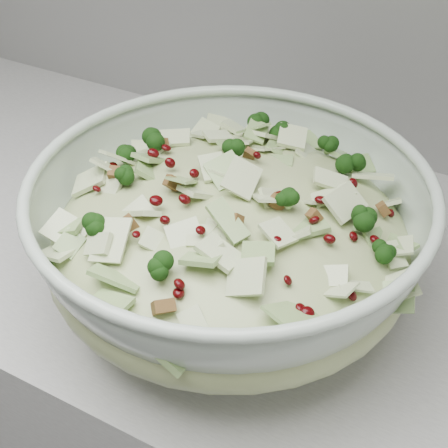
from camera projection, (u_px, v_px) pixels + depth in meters
name	position (u px, v px, depth m)	size (l,w,h in m)	color
counter	(100.00, 373.00, 1.18)	(3.60, 0.60, 0.90)	#B1B1AC
mixing_bowl	(230.00, 239.00, 0.66)	(0.52, 0.52, 0.17)	#ACBDAC
salad	(230.00, 219.00, 0.64)	(0.51, 0.51, 0.17)	#ABB87E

